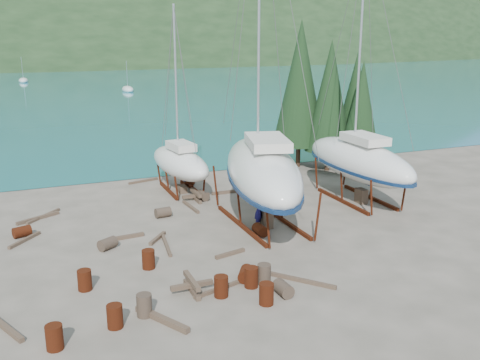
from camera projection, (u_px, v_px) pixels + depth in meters
name	position (u px, v px, depth m)	size (l,w,h in m)	color
ground	(237.00, 247.00, 26.72)	(600.00, 600.00, 0.00)	#554F43
bay_water	(32.00, 54.00, 307.89)	(700.00, 700.00, 0.00)	#1C708E
far_hill	(31.00, 54.00, 312.35)	(800.00, 360.00, 110.00)	#1C3118
far_house_right	(124.00, 56.00, 206.60)	(6.60, 5.60, 5.60)	beige
cypress_near_right	(330.00, 96.00, 40.53)	(3.60, 3.60, 10.00)	black
cypress_mid_right	(361.00, 110.00, 39.52)	(3.06, 3.06, 8.50)	black
cypress_back_left	(300.00, 83.00, 41.53)	(4.14, 4.14, 11.50)	black
cypress_far_right	(355.00, 101.00, 42.68)	(3.24, 3.24, 9.00)	black
moored_boat_mid	(128.00, 89.00, 101.71)	(2.00, 5.00, 6.05)	silver
moored_boat_far	(23.00, 81.00, 121.86)	(2.00, 5.00, 6.05)	silver
large_sailboat_near	(262.00, 170.00, 29.19)	(6.74, 12.89, 19.48)	silver
large_sailboat_far	(359.00, 160.00, 33.53)	(3.03, 10.39, 16.44)	silver
small_sailboat_shore	(180.00, 162.00, 35.87)	(3.27, 7.84, 12.17)	silver
worker	(259.00, 211.00, 29.23)	(0.71, 0.46, 1.93)	#14114C
drum_0	(54.00, 337.00, 17.89)	(0.58, 0.58, 0.88)	#591E0F
drum_1	(283.00, 289.00, 21.66)	(0.58, 0.58, 0.88)	#2D2823
drum_2	(22.00, 232.00, 27.98)	(0.58, 0.58, 0.88)	#591E0F
drum_3	(266.00, 294.00, 20.91)	(0.58, 0.58, 0.88)	#591E0F
drum_4	(188.00, 182.00, 37.51)	(0.58, 0.58, 0.88)	#591E0F
drum_6	(260.00, 230.00, 28.23)	(0.58, 0.58, 0.88)	#591E0F
drum_7	(251.00, 277.00, 22.35)	(0.58, 0.58, 0.88)	#591E0F
drum_8	(85.00, 280.00, 22.08)	(0.58, 0.58, 0.88)	#591E0F
drum_9	(163.00, 212.00, 31.03)	(0.58, 0.58, 0.88)	#2D2823
drum_10	(221.00, 286.00, 21.53)	(0.58, 0.58, 0.88)	#591E0F
drum_11	(203.00, 196.00, 34.32)	(0.58, 0.58, 0.88)	#2D2823
drum_12	(246.00, 274.00, 23.01)	(0.58, 0.58, 0.88)	#591E0F
drum_13	(115.00, 316.00, 19.23)	(0.58, 0.58, 0.88)	#591E0F
drum_14	(148.00, 259.00, 24.15)	(0.58, 0.58, 0.88)	#591E0F
drum_15	(108.00, 244.00, 26.36)	(0.58, 0.58, 0.88)	#2D2823
drum_16	(144.00, 305.00, 20.02)	(0.58, 0.58, 0.88)	#2D2823
drum_17	(264.00, 274.00, 22.64)	(0.58, 0.58, 0.88)	#2D2823
timber_2	(38.00, 218.00, 30.68)	(0.19, 2.62, 0.19)	brown
timber_3	(223.00, 287.00, 22.25)	(0.15, 2.92, 0.15)	brown
timber_4	(157.00, 238.00, 27.63)	(0.17, 1.72, 0.17)	brown
timber_5	(302.00, 280.00, 22.86)	(0.16, 3.04, 0.16)	brown
timber_6	(226.00, 192.00, 35.76)	(0.19, 2.01, 0.19)	brown
timber_7	(230.00, 254.00, 25.67)	(0.17, 1.67, 0.17)	brown
timber_8	(127.00, 237.00, 27.81)	(0.19, 1.79, 0.19)	brown
timber_9	(143.00, 181.00, 38.60)	(0.15, 2.29, 0.15)	brown
timber_10	(191.00, 207.00, 32.71)	(0.16, 2.41, 0.16)	brown
timber_11	(166.00, 245.00, 26.77)	(0.15, 2.83, 0.15)	brown
timber_14	(2.00, 325.00, 19.32)	(0.18, 3.04, 0.18)	brown
timber_15	(44.00, 216.00, 31.05)	(0.15, 2.74, 0.15)	brown
timber_16	(162.00, 319.00, 19.68)	(0.23, 2.67, 0.23)	brown
timber_17	(25.00, 240.00, 27.40)	(0.16, 2.30, 0.16)	brown
timber_pile_fore	(192.00, 285.00, 21.94)	(1.80, 1.80, 0.60)	brown
timber_pile_aft	(196.00, 196.00, 34.23)	(1.80, 1.80, 0.60)	brown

